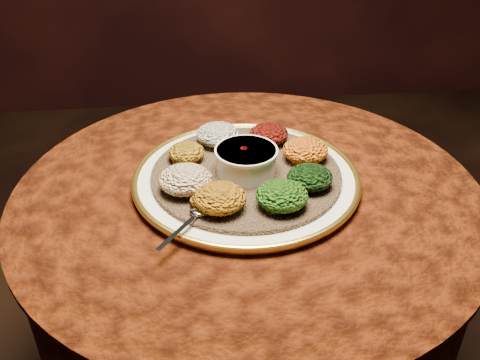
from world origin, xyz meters
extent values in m
cylinder|color=black|center=(0.00, 0.00, 0.34)|extent=(0.12, 0.12, 0.68)
cylinder|color=black|center=(0.00, 0.00, 0.70)|extent=(0.80, 0.80, 0.04)
cylinder|color=#471706|center=(0.00, 0.00, 0.56)|extent=(0.93, 0.93, 0.34)
cylinder|color=#471706|center=(0.00, 0.00, 0.73)|extent=(0.96, 0.96, 0.01)
cylinder|color=white|center=(0.00, 0.02, 0.74)|extent=(0.58, 0.58, 0.02)
torus|color=gold|center=(0.00, 0.02, 0.75)|extent=(0.47, 0.47, 0.01)
cylinder|color=brown|center=(0.00, 0.02, 0.76)|extent=(0.41, 0.41, 0.01)
cylinder|color=white|center=(0.00, 0.02, 0.79)|extent=(0.12, 0.12, 0.05)
cylinder|color=white|center=(0.00, 0.02, 0.81)|extent=(0.13, 0.13, 0.01)
cylinder|color=#580C04|center=(0.00, 0.02, 0.80)|extent=(0.10, 0.10, 0.01)
ellipsoid|color=silver|center=(-0.10, -0.11, 0.77)|extent=(0.04, 0.03, 0.01)
cube|color=silver|center=(-0.14, -0.17, 0.77)|extent=(0.08, 0.10, 0.00)
ellipsoid|color=beige|center=(-0.05, 0.15, 0.79)|extent=(0.10, 0.09, 0.05)
ellipsoid|color=black|center=(0.06, 0.14, 0.78)|extent=(0.09, 0.08, 0.04)
ellipsoid|color=#A96E0E|center=(0.13, 0.05, 0.79)|extent=(0.10, 0.09, 0.05)
ellipsoid|color=black|center=(0.12, -0.05, 0.78)|extent=(0.09, 0.08, 0.04)
ellipsoid|color=#9D270A|center=(0.05, -0.11, 0.79)|extent=(0.10, 0.09, 0.05)
ellipsoid|color=#A3600E|center=(-0.06, -0.10, 0.79)|extent=(0.10, 0.09, 0.05)
ellipsoid|color=maroon|center=(-0.13, -0.03, 0.79)|extent=(0.10, 0.10, 0.05)
ellipsoid|color=#A07113|center=(-0.12, 0.08, 0.78)|extent=(0.08, 0.07, 0.04)
camera|label=1|loc=(-0.12, -0.90, 1.35)|focal=40.00mm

